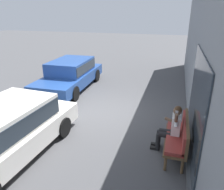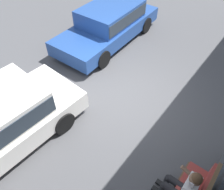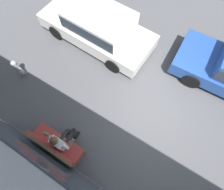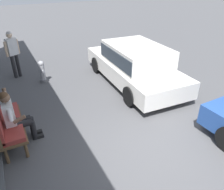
% 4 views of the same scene
% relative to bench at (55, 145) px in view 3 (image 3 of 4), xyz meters
% --- Properties ---
extents(ground_plane, '(60.00, 60.00, 0.00)m').
position_rel_bench_xyz_m(ground_plane, '(-1.88, -2.90, -0.57)').
color(ground_plane, '#4C4C4F').
extents(bench, '(1.67, 0.55, 1.00)m').
position_rel_bench_xyz_m(bench, '(0.00, 0.00, 0.00)').
color(bench, brown).
rests_on(bench, ground_plane).
extents(person_on_phone, '(0.73, 0.74, 1.34)m').
position_rel_bench_xyz_m(person_on_phone, '(-0.13, -0.22, 0.13)').
color(person_on_phone, black).
rests_on(person_on_phone, ground_plane).
extents(parked_car_mid, '(4.62, 2.12, 1.41)m').
position_rel_bench_xyz_m(parked_car_mid, '(1.33, -4.31, 0.20)').
color(parked_car_mid, white).
rests_on(parked_car_mid, ground_plane).
extents(fire_hydrant, '(0.38, 0.26, 0.81)m').
position_rel_bench_xyz_m(fire_hydrant, '(2.90, -1.41, -0.18)').
color(fire_hydrant, slate).
rests_on(fire_hydrant, ground_plane).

